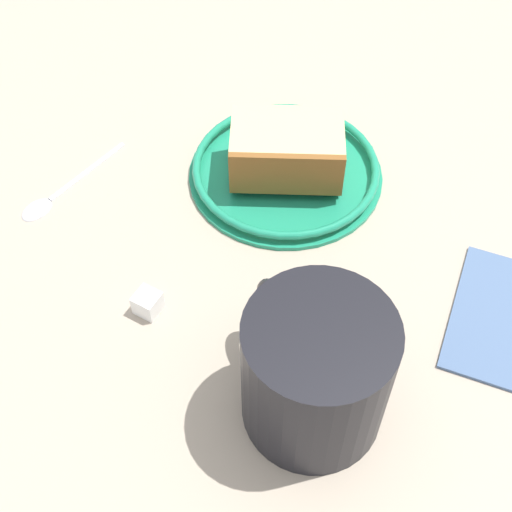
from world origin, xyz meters
TOP-DOWN VIEW (x-y plane):
  - ground_plane at (0.00, 0.00)cm, footprint 155.61×155.61cm
  - small_plate at (-8.56, 2.94)cm, footprint 17.47×17.47cm
  - cake_slice at (-8.30, 2.90)cm, footprint 7.87×10.47cm
  - tea_mug at (14.25, 1.86)cm, footprint 12.29×9.85cm
  - teaspoon at (-7.96, -17.83)cm, footprint 9.55×9.26cm
  - sugar_cube at (4.84, -9.48)cm, footprint 2.60×2.60cm

SIDE VIEW (x-z plane):
  - ground_plane at x=0.00cm, z-range -2.20..0.00cm
  - teaspoon at x=-7.96cm, z-range -0.05..0.75cm
  - small_plate at x=-8.56cm, z-range -0.02..1.53cm
  - sugar_cube at x=4.84cm, z-range 0.00..1.86cm
  - cake_slice at x=-8.30cm, z-range 0.85..5.73cm
  - tea_mug at x=14.25cm, z-range 0.10..10.46cm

